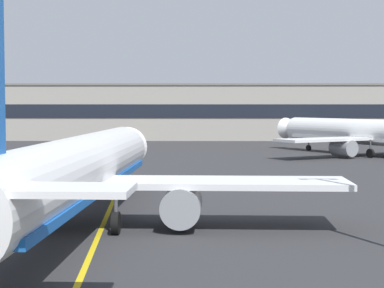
# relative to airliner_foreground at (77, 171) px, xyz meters

# --- Properties ---
(ground_plane) EXTENTS (400.00, 400.00, 0.00)m
(ground_plane) POSITION_rel_airliner_foreground_xyz_m (0.02, -9.06, -3.37)
(ground_plane) COLOR #2D2D30
(taxiway_centreline) EXTENTS (12.57, 179.60, 0.01)m
(taxiway_centreline) POSITION_rel_airliner_foreground_xyz_m (0.02, 20.94, -3.37)
(taxiway_centreline) COLOR yellow
(taxiway_centreline) RESTS_ON ground
(airliner_foreground) EXTENTS (32.15, 41.49, 11.65)m
(airliner_foreground) POSITION_rel_airliner_foreground_xyz_m (0.00, 0.00, 0.00)
(airliner_foreground) COLOR white
(airliner_foreground) RESTS_ON ground
(airliner_background) EXTENTS (29.27, 36.39, 11.37)m
(airliner_background) POSITION_rel_airliner_foreground_xyz_m (32.11, 55.77, -0.08)
(airliner_background) COLOR white
(airliner_background) RESTS_ON ground
(terminal_building) EXTENTS (114.97, 12.40, 11.74)m
(terminal_building) POSITION_rel_airliner_foreground_xyz_m (7.32, 102.57, 2.51)
(terminal_building) COLOR #9E998E
(terminal_building) RESTS_ON ground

